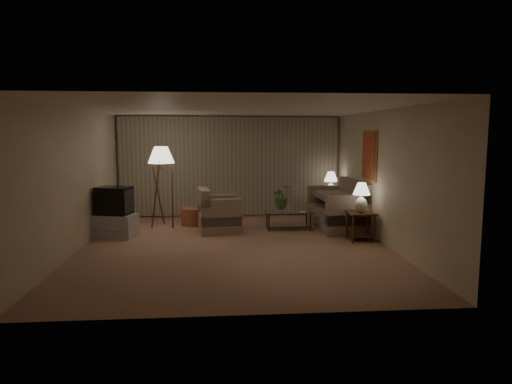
{
  "coord_description": "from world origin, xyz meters",
  "views": [
    {
      "loc": [
        -0.3,
        -8.88,
        2.23
      ],
      "look_at": [
        0.48,
        0.6,
        1.01
      ],
      "focal_mm": 32.0,
      "sensor_mm": 36.0,
      "label": 1
    }
  ],
  "objects_px": {
    "armchair": "(219,215)",
    "vase": "(282,209)",
    "sofa": "(337,209)",
    "crt_tv": "(114,201)",
    "side_table_near": "(361,221)",
    "table_lamp_near": "(361,195)",
    "side_table_far": "(330,203)",
    "coffee_table": "(288,217)",
    "table_lamp_far": "(331,181)",
    "tv_cabinet": "(115,226)",
    "floor_lamp": "(162,185)",
    "ottoman": "(194,216)"
  },
  "relations": [
    {
      "from": "armchair",
      "to": "ottoman",
      "type": "relative_size",
      "value": 1.84
    },
    {
      "from": "table_lamp_near",
      "to": "ottoman",
      "type": "bearing_deg",
      "value": 151.55
    },
    {
      "from": "sofa",
      "to": "vase",
      "type": "distance_m",
      "value": 1.34
    },
    {
      "from": "table_lamp_near",
      "to": "floor_lamp",
      "type": "xyz_separation_m",
      "value": [
        -4.3,
        1.74,
        0.04
      ]
    },
    {
      "from": "coffee_table",
      "to": "sofa",
      "type": "bearing_deg",
      "value": 4.82
    },
    {
      "from": "side_table_near",
      "to": "floor_lamp",
      "type": "distance_m",
      "value": 4.67
    },
    {
      "from": "side_table_far",
      "to": "table_lamp_near",
      "type": "relative_size",
      "value": 0.97
    },
    {
      "from": "tv_cabinet",
      "to": "ottoman",
      "type": "relative_size",
      "value": 1.57
    },
    {
      "from": "sofa",
      "to": "table_lamp_far",
      "type": "height_order",
      "value": "table_lamp_far"
    },
    {
      "from": "side_table_near",
      "to": "table_lamp_near",
      "type": "xyz_separation_m",
      "value": [
        -0.0,
        -0.0,
        0.55
      ]
    },
    {
      "from": "armchair",
      "to": "tv_cabinet",
      "type": "relative_size",
      "value": 1.18
    },
    {
      "from": "side_table_near",
      "to": "table_lamp_far",
      "type": "distance_m",
      "value": 2.66
    },
    {
      "from": "side_table_far",
      "to": "table_lamp_near",
      "type": "xyz_separation_m",
      "value": [
        0.0,
        -2.6,
        0.57
      ]
    },
    {
      "from": "side_table_near",
      "to": "ottoman",
      "type": "distance_m",
      "value": 4.06
    },
    {
      "from": "table_lamp_far",
      "to": "floor_lamp",
      "type": "height_order",
      "value": "floor_lamp"
    },
    {
      "from": "floor_lamp",
      "to": "vase",
      "type": "bearing_deg",
      "value": -9.9
    },
    {
      "from": "table_lamp_far",
      "to": "crt_tv",
      "type": "bearing_deg",
      "value": -160.36
    },
    {
      "from": "table_lamp_far",
      "to": "tv_cabinet",
      "type": "distance_m",
      "value": 5.57
    },
    {
      "from": "side_table_far",
      "to": "table_lamp_near",
      "type": "bearing_deg",
      "value": -90.0
    },
    {
      "from": "sofa",
      "to": "side_table_near",
      "type": "distance_m",
      "value": 1.36
    },
    {
      "from": "crt_tv",
      "to": "floor_lamp",
      "type": "xyz_separation_m",
      "value": [
        0.9,
        1.0,
        0.21
      ]
    },
    {
      "from": "crt_tv",
      "to": "side_table_near",
      "type": "bearing_deg",
      "value": 6.95
    },
    {
      "from": "table_lamp_near",
      "to": "table_lamp_far",
      "type": "height_order",
      "value": "table_lamp_far"
    },
    {
      "from": "armchair",
      "to": "table_lamp_near",
      "type": "bearing_deg",
      "value": -118.19
    },
    {
      "from": "side_table_near",
      "to": "tv_cabinet",
      "type": "height_order",
      "value": "side_table_near"
    },
    {
      "from": "armchair",
      "to": "vase",
      "type": "height_order",
      "value": "armchair"
    },
    {
      "from": "tv_cabinet",
      "to": "vase",
      "type": "relative_size",
      "value": 7.27
    },
    {
      "from": "armchair",
      "to": "vase",
      "type": "distance_m",
      "value": 1.47
    },
    {
      "from": "sofa",
      "to": "tv_cabinet",
      "type": "height_order",
      "value": "sofa"
    },
    {
      "from": "armchair",
      "to": "table_lamp_far",
      "type": "height_order",
      "value": "table_lamp_far"
    },
    {
      "from": "crt_tv",
      "to": "table_lamp_far",
      "type": "bearing_deg",
      "value": 34.73
    },
    {
      "from": "sofa",
      "to": "armchair",
      "type": "xyz_separation_m",
      "value": [
        -2.8,
        -0.25,
        -0.05
      ]
    },
    {
      "from": "side_table_near",
      "to": "crt_tv",
      "type": "bearing_deg",
      "value": 171.85
    },
    {
      "from": "floor_lamp",
      "to": "vase",
      "type": "xyz_separation_m",
      "value": [
        2.81,
        -0.49,
        -0.52
      ]
    },
    {
      "from": "sofa",
      "to": "vase",
      "type": "bearing_deg",
      "value": -87.39
    },
    {
      "from": "side_table_near",
      "to": "coffee_table",
      "type": "relative_size",
      "value": 0.54
    },
    {
      "from": "tv_cabinet",
      "to": "coffee_table",
      "type": "bearing_deg",
      "value": 22.55
    },
    {
      "from": "table_lamp_near",
      "to": "vase",
      "type": "relative_size",
      "value": 4.5
    },
    {
      "from": "coffee_table",
      "to": "floor_lamp",
      "type": "distance_m",
      "value": 3.09
    },
    {
      "from": "sofa",
      "to": "vase",
      "type": "relative_size",
      "value": 15.03
    },
    {
      "from": "table_lamp_near",
      "to": "tv_cabinet",
      "type": "relative_size",
      "value": 0.62
    },
    {
      "from": "tv_cabinet",
      "to": "floor_lamp",
      "type": "xyz_separation_m",
      "value": [
        0.9,
        1.0,
        0.76
      ]
    },
    {
      "from": "sofa",
      "to": "table_lamp_far",
      "type": "bearing_deg",
      "value": 171.49
    },
    {
      "from": "side_table_near",
      "to": "table_lamp_near",
      "type": "distance_m",
      "value": 0.55
    },
    {
      "from": "sofa",
      "to": "side_table_near",
      "type": "bearing_deg",
      "value": 4.67
    },
    {
      "from": "side_table_far",
      "to": "crt_tv",
      "type": "xyz_separation_m",
      "value": [
        -5.2,
        -1.86,
        0.4
      ]
    },
    {
      "from": "side_table_near",
      "to": "side_table_far",
      "type": "distance_m",
      "value": 2.6
    },
    {
      "from": "crt_tv",
      "to": "table_lamp_near",
      "type": "bearing_deg",
      "value": 6.95
    },
    {
      "from": "side_table_near",
      "to": "crt_tv",
      "type": "distance_m",
      "value": 5.27
    },
    {
      "from": "armchair",
      "to": "side_table_far",
      "type": "bearing_deg",
      "value": -70.75
    }
  ]
}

